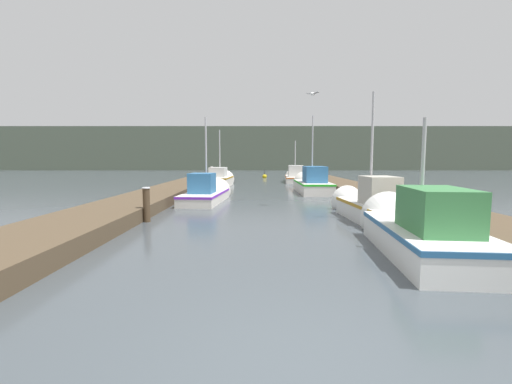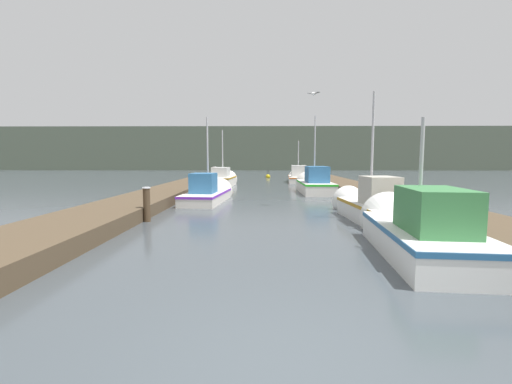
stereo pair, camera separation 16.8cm
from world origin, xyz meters
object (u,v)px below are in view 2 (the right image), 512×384
Objects in this scene: fishing_boat_3 at (314,184)px; mooring_piling_1 at (215,175)px; fishing_boat_4 at (223,179)px; mooring_piling_0 at (147,204)px; fishing_boat_1 at (368,205)px; mooring_piling_2 at (386,197)px; fishing_boat_5 at (298,177)px; seagull_lead at (314,94)px; channel_buoy at (268,177)px; fishing_boat_0 at (416,230)px; fishing_boat_2 at (209,193)px.

fishing_boat_3 is 9.22m from mooring_piling_1.
fishing_boat_4 reaches higher than mooring_piling_0.
fishing_boat_1 reaches higher than mooring_piling_1.
fishing_boat_3 is 4.71× the size of mooring_piling_2.
fishing_boat_5 is 5.21× the size of mooring_piling_2.
seagull_lead reaches higher than mooring_piling_2.
mooring_piling_0 is at bearing -105.84° from fishing_boat_5.
mooring_piling_1 reaches higher than channel_buoy.
fishing_boat_0 is 1.07× the size of fishing_boat_4.
channel_buoy is (-2.88, 24.60, -0.31)m from fishing_boat_1.
seagull_lead reaches higher than fishing_boat_4.
fishing_boat_0 is 0.87× the size of fishing_boat_3.
mooring_piling_0 is (-6.91, -9.98, 0.06)m from fishing_boat_3.
fishing_boat_3 is 0.90× the size of fishing_boat_5.
fishing_boat_5 reaches higher than channel_buoy.
fishing_boat_1 is at bearing -83.31° from channel_buoy.
mooring_piling_2 is 1.21× the size of channel_buoy.
seagull_lead is (-1.51, 2.57, 4.18)m from fishing_boat_1.
fishing_boat_2 is at bearing 10.67° from seagull_lead.
fishing_boat_0 is 4.35× the size of mooring_piling_0.
mooring_piling_0 is 0.79× the size of mooring_piling_1.
seagull_lead is at bearing -21.34° from fishing_boat_2.
channel_buoy is at bearing 99.02° from fishing_boat_3.
fishing_boat_1 is at bearing -64.73° from mooring_piling_1.
fishing_boat_2 reaches higher than fishing_boat_0.
fishing_boat_5 reaches higher than mooring_piling_0.
fishing_boat_1 is 15.55m from fishing_boat_4.
channel_buoy is (4.42, 9.13, -0.58)m from mooring_piling_1.
fishing_boat_3 is at bearing -86.80° from fishing_boat_5.
fishing_boat_0 is 0.79× the size of fishing_boat_5.
channel_buoy is at bearing 85.62° from fishing_boat_2.
seagull_lead is (-1.30, 6.63, 4.16)m from fishing_boat_0.
fishing_boat_3 reaches higher than mooring_piling_0.
seagull_lead is (-2.55, 1.38, 4.04)m from mooring_piling_2.
fishing_boat_0 is 0.94× the size of fishing_boat_2.
fishing_boat_1 is 0.89× the size of fishing_boat_2.
fishing_boat_5 reaches higher than mooring_piling_2.
fishing_boat_2 is 3.64× the size of mooring_piling_1.
fishing_boat_4 is 11.06m from channel_buoy.
channel_buoy is (4.44, 25.23, -0.43)m from mooring_piling_0.
mooring_piling_0 is 25.62m from channel_buoy.
fishing_boat_3 is at bearing 96.23° from fishing_boat_0.
fishing_boat_4 is at bearing -29.86° from seagull_lead.
fishing_boat_5 is at bearing 70.43° from mooring_piling_0.
fishing_boat_4 is 14.80m from mooring_piling_0.
fishing_boat_5 is 12.11× the size of seagull_lead.
fishing_boat_3 reaches higher than fishing_boat_2.
mooring_piling_1 is 16.54m from mooring_piling_2.
fishing_boat_2 is 5.61m from mooring_piling_0.
fishing_boat_2 is at bearing -99.31° from channel_buoy.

